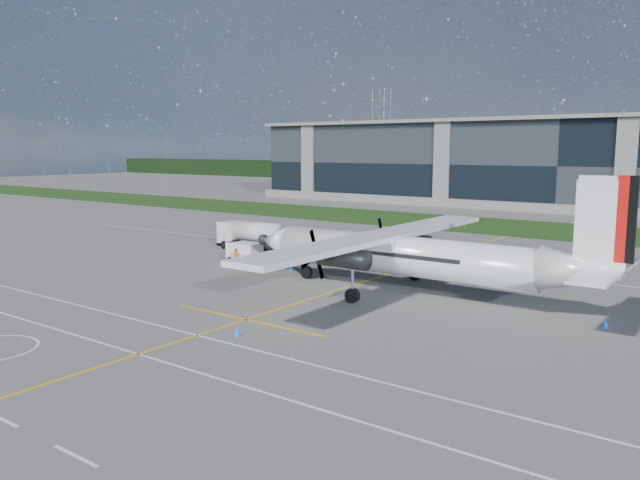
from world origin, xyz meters
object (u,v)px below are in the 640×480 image
object	(u,v)px
safety_cone_nose_stbd	(292,267)
baggage_tug	(245,253)
turboprop_aircraft	(413,233)
safety_cone_tail	(605,323)
safety_cone_stbdwing	(465,258)
safety_cone_fwd	(252,266)
fuel_tanker_truck	(247,235)
ground_crew_person	(236,257)
pylon_west	(381,134)
safety_cone_portwing	(237,331)

from	to	relation	value
safety_cone_nose_stbd	baggage_tug	bearing A→B (deg)	-177.90
turboprop_aircraft	safety_cone_tail	xyz separation A→B (m)	(13.06, -0.73, -4.18)
safety_cone_nose_stbd	safety_cone_stbdwing	distance (m)	16.63
turboprop_aircraft	safety_cone_fwd	size ratio (longest dim) A/B	59.01
baggage_tug	safety_cone_fwd	size ratio (longest dim) A/B	6.52
fuel_tanker_truck	baggage_tug	xyz separation A→B (m)	(5.29, -6.03, -0.51)
ground_crew_person	safety_cone_nose_stbd	distance (m)	4.90
safety_cone_nose_stbd	safety_cone_stbdwing	bearing A→B (deg)	52.50
turboprop_aircraft	ground_crew_person	bearing A→B (deg)	-178.26
pylon_west	safety_cone_tail	bearing A→B (deg)	-55.08
baggage_tug	safety_cone_nose_stbd	bearing A→B (deg)	2.10
safety_cone_fwd	safety_cone_portwing	xyz separation A→B (m)	(12.50, -14.87, 0.00)
pylon_west	safety_cone_tail	world-z (taller)	pylon_west
safety_cone_nose_stbd	turboprop_aircraft	bearing A→B (deg)	-8.75
pylon_west	safety_cone_stbdwing	size ratio (longest dim) A/B	60.00
turboprop_aircraft	safety_cone_fwd	world-z (taller)	turboprop_aircraft
fuel_tanker_truck	safety_cone_fwd	xyz separation A→B (m)	(7.48, -7.50, -1.24)
turboprop_aircraft	safety_cone_nose_stbd	xyz separation A→B (m)	(-12.53, 1.93, -4.18)
turboprop_aircraft	baggage_tug	size ratio (longest dim) A/B	9.05
pylon_west	fuel_tanker_truck	bearing A→B (deg)	-64.55
safety_cone_fwd	safety_cone_tail	world-z (taller)	same
baggage_tug	safety_cone_fwd	xyz separation A→B (m)	(2.19, -1.47, -0.73)
turboprop_aircraft	safety_cone_tail	world-z (taller)	turboprop_aircraft
pylon_west	safety_cone_portwing	size ratio (longest dim) A/B	60.00
fuel_tanker_truck	safety_cone_stbdwing	world-z (taller)	fuel_tanker_truck
fuel_tanker_truck	safety_cone_tail	distance (m)	37.21
safety_cone_portwing	baggage_tug	bearing A→B (deg)	131.94
fuel_tanker_truck	ground_crew_person	bearing A→B (deg)	-52.11
safety_cone_stbdwing	safety_cone_tail	world-z (taller)	same
baggage_tug	safety_cone_tail	world-z (taller)	baggage_tug
ground_crew_person	safety_cone_portwing	distance (m)	19.56
baggage_tug	safety_cone_fwd	world-z (taller)	baggage_tug
safety_cone_stbdwing	fuel_tanker_truck	bearing A→B (deg)	-160.47
baggage_tug	safety_cone_tail	distance (m)	31.03
fuel_tanker_truck	safety_cone_portwing	world-z (taller)	fuel_tanker_truck
safety_cone_nose_stbd	safety_cone_tail	xyz separation A→B (m)	(25.59, -2.66, 0.00)
safety_cone_stbdwing	safety_cone_tail	xyz separation A→B (m)	(15.47, -15.85, 0.00)
safety_cone_fwd	safety_cone_tail	distance (m)	28.75
pylon_west	turboprop_aircraft	size ratio (longest dim) A/B	1.02
turboprop_aircraft	safety_cone_nose_stbd	size ratio (longest dim) A/B	59.01
pylon_west	safety_cone_nose_stbd	world-z (taller)	pylon_west
pylon_west	turboprop_aircraft	bearing A→B (deg)	-58.58
fuel_tanker_truck	ground_crew_person	distance (m)	10.49
pylon_west	baggage_tug	xyz separation A→B (m)	(70.17, -142.36, -14.02)
turboprop_aircraft	fuel_tanker_truck	size ratio (longest dim) A/B	3.72
ground_crew_person	safety_cone_fwd	size ratio (longest dim) A/B	4.18
fuel_tanker_truck	safety_cone_tail	size ratio (longest dim) A/B	15.87
turboprop_aircraft	safety_cone_stbdwing	xyz separation A→B (m)	(-2.41, 15.12, -4.18)
ground_crew_person	safety_cone_nose_stbd	size ratio (longest dim) A/B	4.18
safety_cone_portwing	safety_cone_tail	bearing A→B (deg)	40.54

